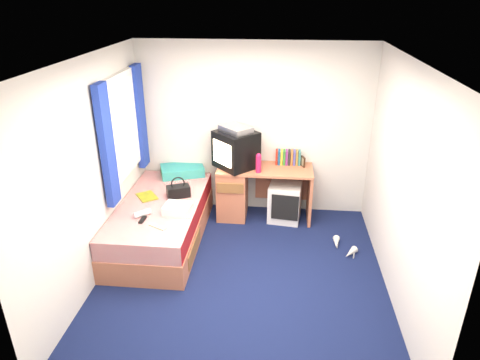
# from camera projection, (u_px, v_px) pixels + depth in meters

# --- Properties ---
(ground) EXTENTS (3.40, 3.40, 0.00)m
(ground) POSITION_uv_depth(u_px,v_px,m) (242.00, 276.00, 4.88)
(ground) COLOR #0C1438
(ground) RESTS_ON ground
(room_shell) EXTENTS (3.40, 3.40, 3.40)m
(room_shell) POSITION_uv_depth(u_px,v_px,m) (242.00, 157.00, 4.28)
(room_shell) COLOR white
(room_shell) RESTS_ON ground
(bed) EXTENTS (1.01, 2.00, 0.54)m
(bed) POSITION_uv_depth(u_px,v_px,m) (162.00, 221.00, 5.48)
(bed) COLOR #C47351
(bed) RESTS_ON ground
(pillow) EXTENTS (0.69, 0.56, 0.13)m
(pillow) POSITION_uv_depth(u_px,v_px,m) (182.00, 170.00, 6.13)
(pillow) COLOR #1B62B2
(pillow) RESTS_ON bed
(desk) EXTENTS (1.30, 0.55, 0.75)m
(desk) POSITION_uv_depth(u_px,v_px,m) (245.00, 189.00, 6.02)
(desk) COLOR #C47351
(desk) RESTS_ON ground
(storage_cube) EXTENTS (0.48, 0.48, 0.54)m
(storage_cube) POSITION_uv_depth(u_px,v_px,m) (285.00, 202.00, 5.98)
(storage_cube) COLOR silver
(storage_cube) RESTS_ON ground
(crt_tv) EXTENTS (0.68, 0.68, 0.50)m
(crt_tv) POSITION_uv_depth(u_px,v_px,m) (236.00, 149.00, 5.79)
(crt_tv) COLOR black
(crt_tv) RESTS_ON desk
(vcr) EXTENTS (0.49, 0.49, 0.08)m
(vcr) POSITION_uv_depth(u_px,v_px,m) (236.00, 129.00, 5.67)
(vcr) COLOR #AEADB0
(vcr) RESTS_ON crt_tv
(book_row) EXTENTS (0.34, 0.13, 0.20)m
(book_row) POSITION_uv_depth(u_px,v_px,m) (288.00, 157.00, 5.93)
(book_row) COLOR maroon
(book_row) RESTS_ON desk
(picture_frame) EXTENTS (0.06, 0.12, 0.14)m
(picture_frame) POSITION_uv_depth(u_px,v_px,m) (303.00, 162.00, 5.87)
(picture_frame) COLOR #321E10
(picture_frame) RESTS_ON desk
(pink_water_bottle) EXTENTS (0.08, 0.08, 0.24)m
(pink_water_bottle) POSITION_uv_depth(u_px,v_px,m) (258.00, 164.00, 5.66)
(pink_water_bottle) COLOR #D11D4D
(pink_water_bottle) RESTS_ON desk
(aerosol_can) EXTENTS (0.06, 0.06, 0.18)m
(aerosol_can) POSITION_uv_depth(u_px,v_px,m) (253.00, 160.00, 5.89)
(aerosol_can) COLOR silver
(aerosol_can) RESTS_ON desk
(handbag) EXTENTS (0.33, 0.27, 0.27)m
(handbag) POSITION_uv_depth(u_px,v_px,m) (178.00, 191.00, 5.49)
(handbag) COLOR black
(handbag) RESTS_ON bed
(towel) EXTENTS (0.34, 0.29, 0.11)m
(towel) POSITION_uv_depth(u_px,v_px,m) (178.00, 209.00, 5.10)
(towel) COLOR silver
(towel) RESTS_ON bed
(magazine) EXTENTS (0.34, 0.35, 0.01)m
(magazine) POSITION_uv_depth(u_px,v_px,m) (147.00, 196.00, 5.50)
(magazine) COLOR yellow
(magazine) RESTS_ON bed
(water_bottle) EXTENTS (0.19, 0.19, 0.07)m
(water_bottle) POSITION_uv_depth(u_px,v_px,m) (142.00, 213.00, 5.03)
(water_bottle) COLOR silver
(water_bottle) RESTS_ON bed
(colour_swatch_fan) EXTENTS (0.22, 0.16, 0.01)m
(colour_swatch_fan) POSITION_uv_depth(u_px,v_px,m) (157.00, 226.00, 4.81)
(colour_swatch_fan) COLOR yellow
(colour_swatch_fan) RESTS_ON bed
(remote_control) EXTENTS (0.06, 0.16, 0.02)m
(remote_control) POSITION_uv_depth(u_px,v_px,m) (143.00, 220.00, 4.94)
(remote_control) COLOR black
(remote_control) RESTS_ON bed
(window_assembly) EXTENTS (0.11, 1.42, 1.40)m
(window_assembly) POSITION_uv_depth(u_px,v_px,m) (124.00, 129.00, 5.25)
(window_assembly) COLOR silver
(window_assembly) RESTS_ON room_shell
(white_heels) EXTENTS (0.31, 0.45, 0.09)m
(white_heels) POSITION_uv_depth(u_px,v_px,m) (343.00, 248.00, 5.33)
(white_heels) COLOR silver
(white_heels) RESTS_ON ground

